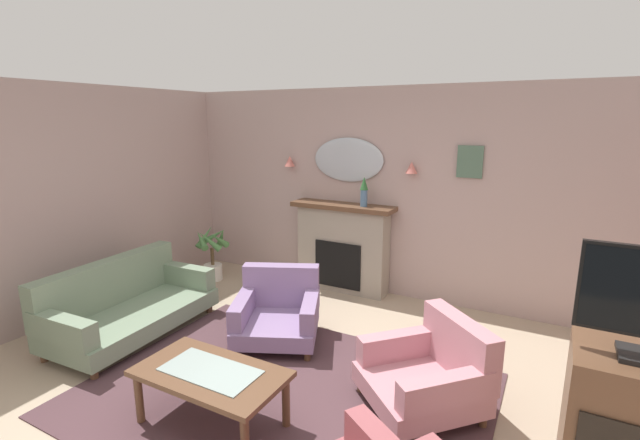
# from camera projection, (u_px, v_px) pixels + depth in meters

# --- Properties ---
(floor) EXTENTS (6.89, 6.43, 0.10)m
(floor) POSITION_uv_depth(u_px,v_px,m) (268.00, 414.00, 3.51)
(floor) COLOR tan
(floor) RESTS_ON ground
(wall_back) EXTENTS (6.89, 0.10, 2.61)m
(wall_back) POSITION_uv_depth(u_px,v_px,m) (393.00, 194.00, 5.58)
(wall_back) COLOR #B29993
(wall_back) RESTS_ON ground
(wall_left) EXTENTS (0.10, 6.43, 2.61)m
(wall_left) POSITION_uv_depth(u_px,v_px,m) (26.00, 210.00, 4.60)
(wall_left) COLOR #A9918C
(wall_left) RESTS_ON ground
(patterned_rug) EXTENTS (3.20, 2.40, 0.01)m
(patterned_rug) POSITION_uv_depth(u_px,v_px,m) (282.00, 394.00, 3.66)
(patterned_rug) COLOR #4C3338
(patterned_rug) RESTS_ON ground
(fireplace) EXTENTS (1.36, 0.36, 1.16)m
(fireplace) POSITION_uv_depth(u_px,v_px,m) (342.00, 248.00, 5.82)
(fireplace) COLOR gray
(fireplace) RESTS_ON ground
(mantel_vase_centre) EXTENTS (0.10, 0.10, 0.37)m
(mantel_vase_centre) POSITION_uv_depth(u_px,v_px,m) (364.00, 191.00, 5.48)
(mantel_vase_centre) COLOR #4C7093
(mantel_vase_centre) RESTS_ON fireplace
(wall_mirror) EXTENTS (0.96, 0.06, 0.56)m
(wall_mirror) POSITION_uv_depth(u_px,v_px,m) (348.00, 160.00, 5.69)
(wall_mirror) COLOR #B2BCC6
(wall_sconce_left) EXTENTS (0.14, 0.14, 0.14)m
(wall_sconce_left) POSITION_uv_depth(u_px,v_px,m) (290.00, 161.00, 6.05)
(wall_sconce_left) COLOR #D17066
(wall_sconce_right) EXTENTS (0.14, 0.14, 0.14)m
(wall_sconce_right) POSITION_uv_depth(u_px,v_px,m) (412.00, 167.00, 5.26)
(wall_sconce_right) COLOR #D17066
(framed_picture) EXTENTS (0.28, 0.03, 0.36)m
(framed_picture) POSITION_uv_depth(u_px,v_px,m) (470.00, 162.00, 4.99)
(framed_picture) COLOR #4C6B56
(coffee_table) EXTENTS (1.10, 0.60, 0.45)m
(coffee_table) POSITION_uv_depth(u_px,v_px,m) (211.00, 378.00, 3.23)
(coffee_table) COLOR brown
(coffee_table) RESTS_ON ground
(floral_couch) EXTENTS (0.94, 1.75, 0.76)m
(floral_couch) POSITION_uv_depth(u_px,v_px,m) (126.00, 304.00, 4.69)
(floral_couch) COLOR gray
(floral_couch) RESTS_ON ground
(armchair_in_corner) EXTENTS (1.14, 1.15, 0.71)m
(armchair_in_corner) POSITION_uv_depth(u_px,v_px,m) (431.00, 371.00, 3.46)
(armchair_in_corner) COLOR #B77A84
(armchair_in_corner) RESTS_ON ground
(armchair_by_coffee_table) EXTENTS (1.07, 1.08, 0.71)m
(armchair_by_coffee_table) POSITION_uv_depth(u_px,v_px,m) (278.00, 310.00, 4.56)
(armchair_by_coffee_table) COLOR gray
(armchair_by_coffee_table) RESTS_ON ground
(potted_plant_small_fern) EXTENTS (0.49, 0.50, 0.77)m
(potted_plant_small_fern) POSITION_uv_depth(u_px,v_px,m) (212.00, 253.00, 6.23)
(potted_plant_small_fern) COLOR silver
(potted_plant_small_fern) RESTS_ON ground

